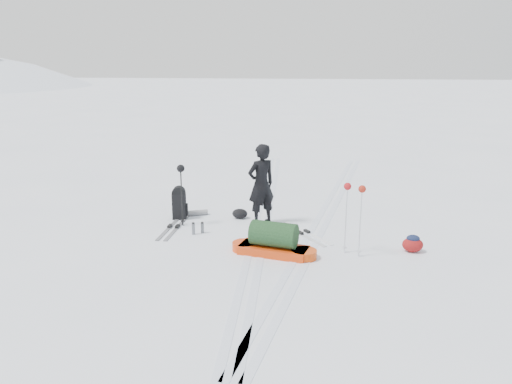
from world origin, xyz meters
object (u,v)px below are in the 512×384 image
Objects in this scene: ski_poles_black at (181,176)px; skier at (261,185)px; pulk_sled at (274,242)px; expedition_rucksack at (182,204)px.

skier is at bearing 25.71° from ski_poles_black.
ski_poles_black reaches higher than pulk_sled.
expedition_rucksack is at bearing -43.48° from skier.
skier is at bearing 116.82° from pulk_sled.
skier is 2.02m from pulk_sled.
skier is 2.35× the size of expedition_rucksack.
pulk_sled is 3.11m from expedition_rucksack.
ski_poles_black reaches higher than expedition_rucksack.
pulk_sled is (0.50, -1.83, -0.68)m from skier.
pulk_sled is at bearing -47.98° from expedition_rucksack.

